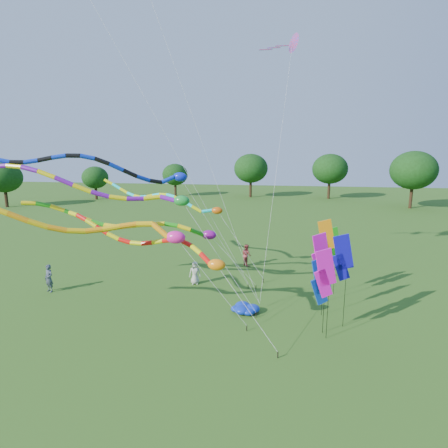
# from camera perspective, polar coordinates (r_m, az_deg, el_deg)

# --- Properties ---
(ground) EXTENTS (160.00, 160.00, 0.00)m
(ground) POSITION_cam_1_polar(r_m,az_deg,el_deg) (19.56, -3.07, -16.99)
(ground) COLOR #2F5C18
(ground) RESTS_ON ground
(tree_ring) EXTENTS (118.11, 119.13, 9.72)m
(tree_ring) POSITION_cam_1_polar(r_m,az_deg,el_deg) (18.11, 6.49, -0.97)
(tree_ring) COLOR #382314
(tree_ring) RESTS_ON ground
(tube_kite_red) EXTENTS (11.76, 3.66, 6.33)m
(tube_kite_red) POSITION_cam_1_polar(r_m,az_deg,el_deg) (19.43, -9.65, -3.17)
(tube_kite_red) COLOR black
(tube_kite_red) RESTS_ON ground
(tube_kite_orange) EXTENTS (14.75, 3.32, 7.68)m
(tube_kite_orange) POSITION_cam_1_polar(r_m,az_deg,el_deg) (19.20, -20.20, -0.06)
(tube_kite_orange) COLOR black
(tube_kite_orange) RESTS_ON ground
(tube_kite_purple) EXTENTS (16.86, 1.60, 9.15)m
(tube_kite_purple) POSITION_cam_1_polar(r_m,az_deg,el_deg) (21.65, -19.76, 5.41)
(tube_kite_purple) COLOR black
(tube_kite_purple) RESTS_ON ground
(tube_kite_blue) EXTENTS (13.78, 5.92, 9.64)m
(tube_kite_blue) POSITION_cam_1_polar(r_m,az_deg,el_deg) (22.54, -16.76, 8.02)
(tube_kite_blue) COLOR black
(tube_kite_blue) RESTS_ON ground
(tube_kite_cyan) EXTENTS (13.02, 3.51, 7.34)m
(tube_kite_cyan) POSITION_cam_1_polar(r_m,az_deg,el_deg) (28.35, -8.13, 3.63)
(tube_kite_cyan) COLOR black
(tube_kite_cyan) RESTS_ON ground
(tube_kite_green) EXTENTS (14.34, 2.98, 6.67)m
(tube_kite_green) POSITION_cam_1_polar(r_m,az_deg,el_deg) (24.65, -12.36, -0.07)
(tube_kite_green) COLOR black
(tube_kite_green) RESTS_ON ground
(delta_kite_high_c) EXTENTS (3.08, 7.76, 17.53)m
(delta_kite_high_c) POSITION_cam_1_polar(r_m,az_deg,el_deg) (28.55, 10.37, 25.52)
(delta_kite_high_c) COLOR black
(delta_kite_high_c) RESTS_ON ground
(banner_pole_blue_b) EXTENTS (1.16, 0.29, 5.08)m
(banner_pole_blue_b) POSITION_cam_1_polar(r_m,az_deg,el_deg) (20.16, 17.62, -4.93)
(banner_pole_blue_b) COLOR black
(banner_pole_blue_b) RESTS_ON ground
(banner_pole_magenta_a) EXTENTS (1.13, 0.45, 4.67)m
(banner_pole_magenta_a) POSITION_cam_1_polar(r_m,az_deg,el_deg) (18.76, 15.13, -7.28)
(banner_pole_magenta_a) COLOR black
(banner_pole_magenta_a) RESTS_ON ground
(banner_pole_blue_a) EXTENTS (1.10, 0.54, 4.06)m
(banner_pole_blue_a) POSITION_cam_1_polar(r_m,az_deg,el_deg) (19.47, 14.54, -8.46)
(banner_pole_blue_a) COLOR black
(banner_pole_blue_a) RESTS_ON ground
(banner_pole_green) EXTENTS (1.12, 0.47, 4.47)m
(banner_pole_green) POSITION_cam_1_polar(r_m,az_deg,el_deg) (24.78, 16.22, -3.27)
(banner_pole_green) COLOR black
(banner_pole_green) RESTS_ON ground
(banner_pole_orange) EXTENTS (1.15, 0.33, 5.20)m
(banner_pole_orange) POSITION_cam_1_polar(r_m,az_deg,el_deg) (23.25, 15.26, -2.33)
(banner_pole_orange) COLOR black
(banner_pole_orange) RESTS_ON ground
(banner_pole_magenta_b) EXTENTS (1.09, 0.56, 4.84)m
(banner_pole_magenta_b) POSITION_cam_1_polar(r_m,az_deg,el_deg) (21.24, 14.50, -4.59)
(banner_pole_magenta_b) COLOR black
(banner_pole_magenta_b) RESTS_ON ground
(blue_nylon_heap) EXTENTS (1.61, 1.72, 0.49)m
(blue_nylon_heap) POSITION_cam_1_polar(r_m,az_deg,el_deg) (22.38, 3.27, -12.56)
(blue_nylon_heap) COLOR #0D2BB2
(blue_nylon_heap) RESTS_ON ground
(person_a) EXTENTS (0.88, 0.67, 1.61)m
(person_a) POSITION_cam_1_polar(r_m,az_deg,el_deg) (26.34, -4.45, -7.42)
(person_a) COLOR #B9B7A7
(person_a) RESTS_ON ground
(person_b) EXTENTS (0.79, 0.66, 1.85)m
(person_b) POSITION_cam_1_polar(r_m,az_deg,el_deg) (27.38, -25.13, -7.51)
(person_b) COLOR #3B4352
(person_b) RESTS_ON ground
(person_c) EXTENTS (1.04, 1.08, 1.76)m
(person_c) POSITION_cam_1_polar(r_m,az_deg,el_deg) (30.33, 3.45, -4.72)
(person_c) COLOR #98373A
(person_c) RESTS_ON ground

